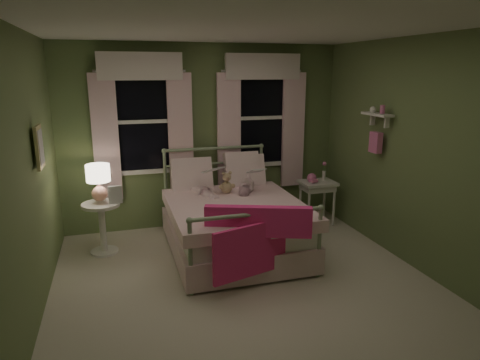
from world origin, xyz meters
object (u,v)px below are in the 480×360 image
object	(u,v)px
bed	(233,221)
nightstand_right	(318,188)
table_lamp	(98,179)
teddy_bear	(227,184)
child_left	(203,170)
nightstand_left	(102,221)
child_right	(244,168)

from	to	relation	value
bed	nightstand_right	distance (m)	1.57
nightstand_right	table_lamp	bearing A→B (deg)	-176.22
teddy_bear	table_lamp	world-z (taller)	table_lamp
child_left	nightstand_left	distance (m)	1.41
bed	teddy_bear	world-z (taller)	bed
child_right	table_lamp	xyz separation A→B (m)	(-1.85, -0.07, -0.00)
child_right	nightstand_left	world-z (taller)	child_right
child_right	teddy_bear	distance (m)	0.36
child_left	table_lamp	distance (m)	1.30
child_right	nightstand_left	size ratio (longest dim) A/B	1.19
nightstand_right	child_left	bearing A→B (deg)	-175.67
nightstand_left	nightstand_right	world-z (taller)	same
bed	teddy_bear	distance (m)	0.50
bed	table_lamp	bearing A→B (deg)	167.02
child_left	nightstand_right	distance (m)	1.79
child_left	nightstand_left	world-z (taller)	child_left
child_left	teddy_bear	bearing A→B (deg)	137.97
bed	child_right	distance (m)	0.77
table_lamp	nightstand_right	bearing A→B (deg)	3.78
child_left	nightstand_left	bearing A→B (deg)	-9.50
nightstand_left	table_lamp	distance (m)	0.54
bed	table_lamp	size ratio (longest dim) A/B	4.44
bed	nightstand_left	distance (m)	1.62
table_lamp	nightstand_right	xyz separation A→B (m)	(3.03, 0.20, -0.40)
child_right	teddy_bear	size ratio (longest dim) A/B	2.62
nightstand_left	nightstand_right	bearing A→B (deg)	3.78
teddy_bear	nightstand_left	distance (m)	1.62
bed	child_right	xyz separation A→B (m)	(0.27, 0.43, 0.58)
nightstand_left	table_lamp	xyz separation A→B (m)	(0.00, 0.00, 0.54)
child_left	teddy_bear	distance (m)	0.36
bed	table_lamp	distance (m)	1.72
nightstand_left	nightstand_right	size ratio (longest dim) A/B	1.02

